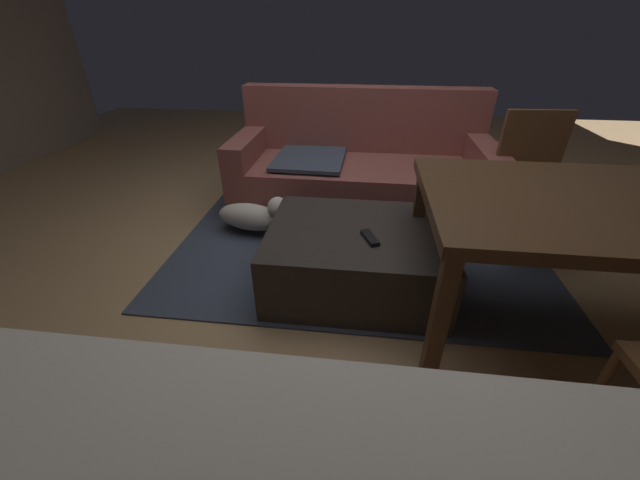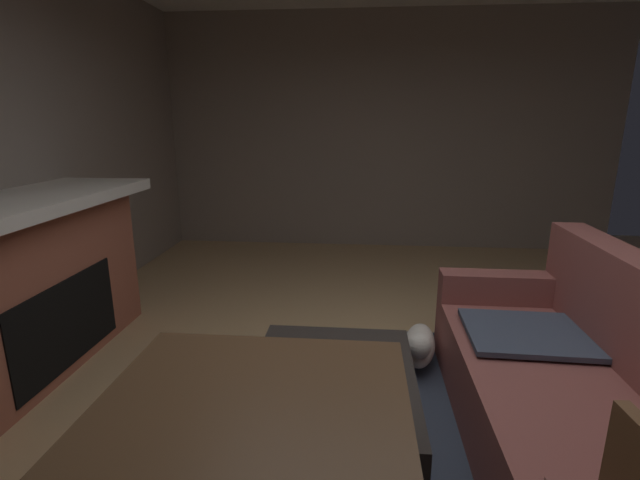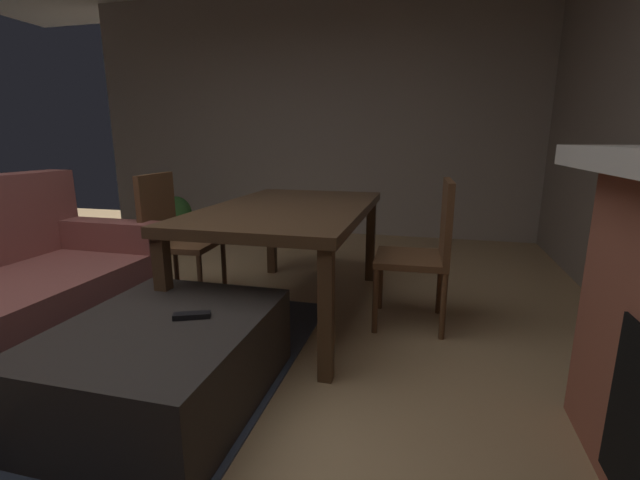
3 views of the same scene
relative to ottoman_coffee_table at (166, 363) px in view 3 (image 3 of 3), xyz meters
name	(u,v)px [view 3 (image 3 of 3)]	position (x,y,z in m)	size (l,w,h in m)	color
floor	(96,402)	(-0.08, 0.32, -0.20)	(9.29, 9.29, 0.00)	tan
wall_right_window_side	(315,116)	(3.79, 0.32, 1.25)	(0.12, 5.83, 2.89)	#B2A59B
area_rug	(67,385)	(0.00, 0.56, -0.19)	(2.60, 2.00, 0.01)	#3D475B
ottoman_coffee_table	(166,363)	(0.00, 0.00, 0.00)	(1.04, 0.82, 0.40)	#2D2826
tv_remote	(192,315)	(0.07, -0.11, 0.21)	(0.05, 0.16, 0.02)	black
dining_table	(290,216)	(1.16, -0.21, 0.47)	(1.72, 1.00, 0.74)	#513823
dining_chair_south	(427,245)	(1.17, -1.10, 0.33)	(0.45, 0.45, 0.93)	brown
dining_chair_north	(172,231)	(1.16, 0.68, 0.33)	(0.47, 0.47, 0.93)	brown
potted_plant	(176,216)	(2.87, 1.76, 0.09)	(0.36, 0.36, 0.52)	brown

